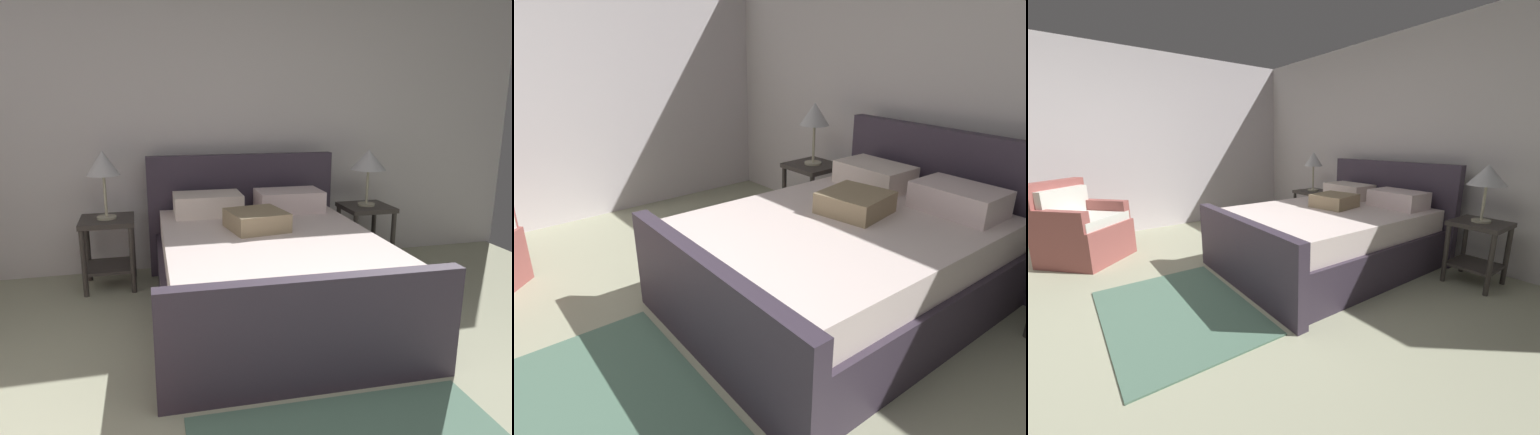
{
  "view_description": "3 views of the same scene",
  "coord_description": "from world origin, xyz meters",
  "views": [
    {
      "loc": [
        -1.0,
        -1.35,
        1.57
      ],
      "look_at": [
        -0.3,
        1.47,
        0.86
      ],
      "focal_mm": 33.95,
      "sensor_mm": 36.0,
      "label": 1
    },
    {
      "loc": [
        1.64,
        -0.13,
        1.7
      ],
      "look_at": [
        -0.29,
        1.44,
        0.69
      ],
      "focal_mm": 31.24,
      "sensor_mm": 36.0,
      "label": 2
    },
    {
      "loc": [
        2.22,
        -0.44,
        1.32
      ],
      "look_at": [
        -0.14,
        1.35,
        0.61
      ],
      "focal_mm": 22.24,
      "sensor_mm": 36.0,
      "label": 3
    }
  ],
  "objects": [
    {
      "name": "nightstand_left",
      "position": [
        -1.26,
        2.75,
        0.4
      ],
      "size": [
        0.44,
        0.44,
        0.6
      ],
      "color": "#36312D",
      "rests_on": "ground"
    },
    {
      "name": "table_lamp_left",
      "position": [
        -1.26,
        2.75,
        1.05
      ],
      "size": [
        0.27,
        0.27,
        0.57
      ],
      "color": "#B7B293",
      "rests_on": "nightstand_left"
    },
    {
      "name": "wall_back",
      "position": [
        0.0,
        3.18,
        1.29
      ],
      "size": [
        5.71,
        0.12,
        2.58
      ],
      "primitive_type": "cube",
      "color": "silver",
      "rests_on": "ground"
    },
    {
      "name": "bed",
      "position": [
        -0.09,
        1.96,
        0.34
      ],
      "size": [
        1.74,
        2.18,
        1.08
      ],
      "color": "#392F3E",
      "rests_on": "ground"
    },
    {
      "name": "area_rug",
      "position": [
        -0.09,
        0.26,
        0.01
      ],
      "size": [
        1.53,
        1.07,
        0.01
      ],
      "primitive_type": "cube",
      "rotation": [
        0.0,
        0.0,
        -0.02
      ],
      "color": "#527460",
      "rests_on": "ground"
    }
  ]
}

